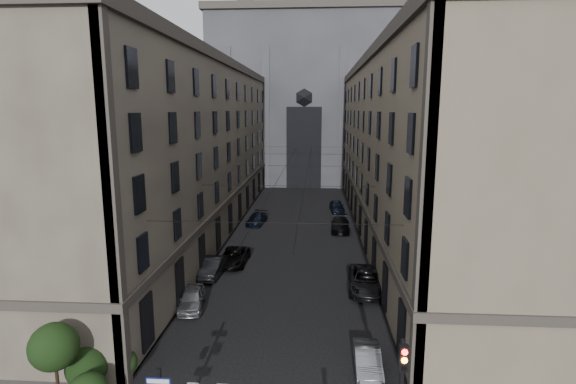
% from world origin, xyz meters
% --- Properties ---
extents(sidewalk_left, '(7.00, 80.00, 0.15)m').
position_xyz_m(sidewalk_left, '(-10.50, 36.00, 0.07)').
color(sidewalk_left, '#383533').
rests_on(sidewalk_left, ground).
extents(sidewalk_right, '(7.00, 80.00, 0.15)m').
position_xyz_m(sidewalk_right, '(10.50, 36.00, 0.07)').
color(sidewalk_right, '#383533').
rests_on(sidewalk_right, ground).
extents(building_left, '(13.60, 60.60, 18.85)m').
position_xyz_m(building_left, '(-13.44, 36.00, 9.34)').
color(building_left, '#483F37').
rests_on(building_left, ground).
extents(building_right, '(13.60, 60.60, 18.85)m').
position_xyz_m(building_right, '(13.44, 36.00, 9.34)').
color(building_right, brown).
rests_on(building_right, ground).
extents(gothic_tower, '(35.00, 23.00, 58.00)m').
position_xyz_m(gothic_tower, '(0.00, 74.96, 17.80)').
color(gothic_tower, '#2D2D33').
rests_on(gothic_tower, ground).
extents(shrub_cluster, '(3.90, 4.40, 3.90)m').
position_xyz_m(shrub_cluster, '(-8.72, 5.01, 1.80)').
color(shrub_cluster, black).
rests_on(shrub_cluster, sidewalk_left).
extents(tram_wires, '(14.00, 60.00, 0.43)m').
position_xyz_m(tram_wires, '(0.00, 35.63, 7.25)').
color(tram_wires, black).
rests_on(tram_wires, ground).
extents(car_left_near, '(2.19, 4.27, 1.39)m').
position_xyz_m(car_left_near, '(-6.20, 15.14, 0.70)').
color(car_left_near, slate).
rests_on(car_left_near, ground).
extents(car_left_midnear, '(1.82, 4.57, 1.48)m').
position_xyz_m(car_left_midnear, '(-6.20, 21.26, 0.74)').
color(car_left_midnear, black).
rests_on(car_left_midnear, ground).
extents(car_left_midfar, '(2.46, 5.04, 1.38)m').
position_xyz_m(car_left_midfar, '(-4.95, 24.13, 0.69)').
color(car_left_midfar, black).
rests_on(car_left_midfar, ground).
extents(car_left_far, '(2.34, 4.68, 1.31)m').
position_xyz_m(car_left_far, '(-4.82, 38.39, 0.65)').
color(car_left_far, black).
rests_on(car_left_far, ground).
extents(car_right_near, '(1.41, 3.89, 1.27)m').
position_xyz_m(car_right_near, '(5.10, 8.14, 0.64)').
color(car_right_near, slate).
rests_on(car_right_near, ground).
extents(car_right_midnear, '(3.01, 5.97, 1.62)m').
position_xyz_m(car_right_midnear, '(6.20, 19.03, 0.81)').
color(car_right_midnear, black).
rests_on(car_right_midnear, ground).
extents(car_right_midfar, '(2.20, 5.08, 1.45)m').
position_xyz_m(car_right_midfar, '(5.02, 35.91, 0.73)').
color(car_right_midfar, black).
rests_on(car_right_midfar, ground).
extents(car_right_far, '(2.07, 4.45, 1.47)m').
position_xyz_m(car_right_far, '(5.04, 45.91, 0.74)').
color(car_right_far, black).
rests_on(car_right_far, ground).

